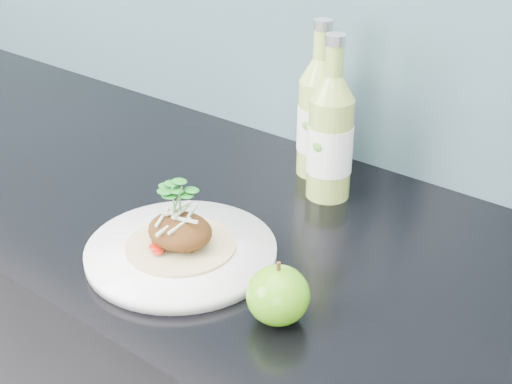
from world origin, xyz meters
TOP-DOWN VIEW (x-y plane):
  - dinner_plate at (-0.08, 1.57)m, footprint 0.29×0.29m
  - pork_taco at (-0.08, 1.57)m, footprint 0.15×0.15m
  - green_apple at (0.10, 1.55)m, footprint 0.09×0.09m
  - cider_bottle_left at (-0.08, 1.90)m, footprint 0.09×0.09m
  - cider_bottle_right at (-0.02, 1.84)m, footprint 0.09×0.09m

SIDE VIEW (x-z plane):
  - dinner_plate at x=-0.08m, z-range 0.90..0.92m
  - green_apple at x=0.10m, z-range 0.90..0.98m
  - pork_taco at x=-0.08m, z-range 0.90..0.99m
  - cider_bottle_left at x=-0.08m, z-range 0.87..1.12m
  - cider_bottle_right at x=-0.02m, z-range 0.87..1.12m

